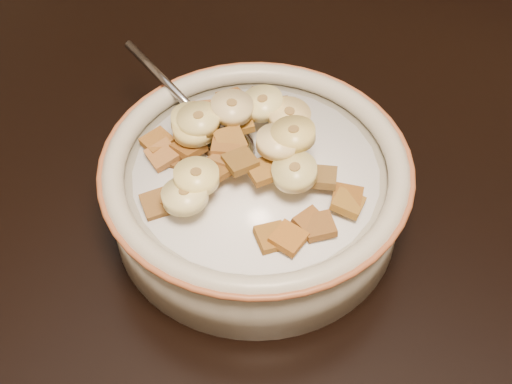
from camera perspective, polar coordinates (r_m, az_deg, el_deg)
The scene contains 42 objects.
table at distance 0.62m, azimuth 0.67°, elevation 1.94°, with size 1.40×0.90×0.04m, color black.
chair at distance 1.13m, azimuth 10.21°, elevation 10.82°, with size 0.43×0.43×0.97m, color black.
cereal_bowl at distance 0.53m, azimuth 0.00°, elevation -0.29°, with size 0.22×0.22×0.05m, color beige.
milk at distance 0.52m, azimuth 0.00°, elevation 1.56°, with size 0.18×0.18×0.00m, color white.
spoon at distance 0.53m, azimuth -2.46°, elevation 3.98°, with size 0.04×0.05×0.01m, color #97989F.
cereal_square_0 at distance 0.47m, azimuth 2.62°, elevation -3.71°, with size 0.02×0.02×0.01m, color #995119.
cereal_square_1 at distance 0.48m, azimuth 5.07°, elevation -2.72°, with size 0.02×0.02×0.01m, color brown.
cereal_square_2 at distance 0.49m, azimuth 0.60°, elevation 1.69°, with size 0.02×0.02×0.01m, color #99631C.
cereal_square_3 at distance 0.49m, azimuth -1.27°, elevation 2.47°, with size 0.02×0.02×0.01m, color brown.
cereal_square_4 at distance 0.50m, azimuth -2.32°, elevation 2.68°, with size 0.02×0.02×0.01m, color brown.
cereal_square_5 at distance 0.50m, azimuth 5.32°, elevation 1.20°, with size 0.02×0.02×0.01m, color brown.
cereal_square_6 at distance 0.52m, azimuth -7.50°, elevation 2.96°, with size 0.02×0.02×0.01m, color brown.
cereal_square_7 at distance 0.47m, azimuth 1.29°, elevation -3.64°, with size 0.02×0.02×0.01m, color brown.
cereal_square_8 at distance 0.55m, azimuth 1.71°, elevation 6.72°, with size 0.02×0.02×0.01m, color #623910.
cereal_square_9 at distance 0.53m, azimuth -7.89°, elevation 4.02°, with size 0.02×0.02×0.01m, color brown.
cereal_square_10 at distance 0.56m, azimuth -1.89°, elevation 7.49°, with size 0.02×0.02×0.01m, color brown.
cereal_square_11 at distance 0.53m, azimuth -1.38°, elevation 5.54°, with size 0.02×0.02×0.01m, color #9C6121.
cereal_square_12 at distance 0.49m, azimuth -7.93°, elevation -0.95°, with size 0.02×0.02×0.01m, color brown.
cereal_square_13 at distance 0.56m, azimuth 0.66°, elevation 7.57°, with size 0.02×0.02×0.01m, color brown.
cereal_square_14 at distance 0.49m, azimuth -6.16°, elevation -0.51°, with size 0.02×0.02×0.01m, color brown.
cereal_square_15 at distance 0.55m, azimuth -4.19°, elevation 6.33°, with size 0.02×0.02×0.01m, color brown.
cereal_square_16 at distance 0.51m, azimuth 2.61°, elevation 3.84°, with size 0.02×0.02×0.01m, color brown.
cereal_square_17 at distance 0.50m, azimuth -3.09°, elevation 1.99°, with size 0.02×0.02×0.01m, color brown.
cereal_square_18 at distance 0.51m, azimuth -2.42°, elevation 3.68°, with size 0.02×0.02×0.01m, color brown.
cereal_square_19 at distance 0.51m, azimuth -2.08°, elevation 4.14°, with size 0.02×0.02×0.01m, color brown.
cereal_square_20 at distance 0.53m, azimuth -6.94°, elevation 3.06°, with size 0.02×0.02×0.01m, color brown.
cereal_square_21 at distance 0.49m, azimuth 7.32°, elevation -0.45°, with size 0.02×0.02×0.01m, color brown.
cereal_square_22 at distance 0.48m, azimuth 4.44°, elevation -2.55°, with size 0.02×0.02×0.01m, color brown.
cereal_square_23 at distance 0.49m, azimuth 7.37°, elevation -0.92°, with size 0.02×0.02×0.01m, color #9D6A1B.
cereal_square_24 at distance 0.49m, azimuth -5.03°, elevation 0.65°, with size 0.02×0.02×0.01m, color brown.
cereal_square_25 at distance 0.52m, azimuth -5.41°, elevation 3.55°, with size 0.02×0.02×0.01m, color brown.
banana_slice_0 at distance 0.52m, azimuth -4.99°, elevation 5.04°, with size 0.03×0.03×0.01m, color #FCE47E.
banana_slice_1 at distance 0.52m, azimuth -5.14°, elevation 5.72°, with size 0.03×0.03×0.01m, color #E1D87C.
banana_slice_2 at distance 0.52m, azimuth -4.60°, elevation 5.77°, with size 0.03×0.03×0.01m, color #D6C369.
banana_slice_3 at distance 0.49m, azimuth 1.81°, elevation 4.02°, with size 0.03×0.03×0.01m, color beige.
banana_slice_4 at distance 0.53m, azimuth 0.52°, elevation 7.10°, with size 0.03×0.03×0.01m, color #D9CE79.
banana_slice_5 at distance 0.52m, azimuth -1.94°, elevation 6.76°, with size 0.03×0.03×0.01m, color beige.
banana_slice_6 at distance 0.52m, azimuth 2.68°, elevation 6.10°, with size 0.03×0.03×0.01m, color #F9D27C.
banana_slice_7 at distance 0.48m, azimuth -5.72°, elevation -0.30°, with size 0.03×0.03×0.01m, color #FFEEA4.
banana_slice_8 at distance 0.49m, azimuth 3.00°, elevation 4.64°, with size 0.03×0.03×0.01m, color #E5C96F.
banana_slice_9 at distance 0.48m, azimuth 3.10°, elevation 1.63°, with size 0.03×0.03×0.01m, color beige.
banana_slice_10 at distance 0.48m, azimuth -4.79°, elevation 1.23°, with size 0.03×0.03×0.01m, color #FDE784.
Camera 1 is at (0.20, -0.36, 1.19)m, focal length 50.00 mm.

